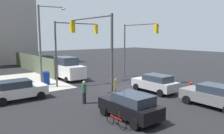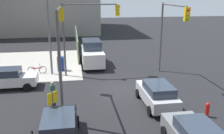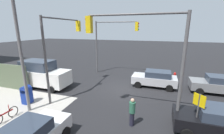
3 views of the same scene
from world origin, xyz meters
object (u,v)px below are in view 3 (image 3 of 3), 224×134
Objects in this scene: traffic_signal_ne_corner at (61,41)px; coupe_silver at (155,78)px; street_lamp_corner at (25,43)px; fire_hydrant at (175,76)px; bicycle_leaning_on_fence at (6,116)px; traffic_signal_nw_corner at (142,47)px; hatchback_gray at (219,84)px; mailbox_blue at (27,94)px; van_white_delivery at (42,74)px; traffic_signal_se_corner at (112,37)px; pedestrian_crossing at (132,112)px; hatchback_black at (217,121)px.

traffic_signal_ne_corner is 1.53× the size of coupe_silver.
street_lamp_corner is 8.51× the size of fire_hydrant.
bicycle_leaning_on_fence is at bearing 74.74° from street_lamp_corner.
traffic_signal_nw_corner is at bearing 164.00° from traffic_signal_ne_corner.
traffic_signal_ne_corner is 2.95m from street_lamp_corner.
mailbox_blue is at bearing 24.68° from hatchback_gray.
coupe_silver is at bearing -161.87° from van_white_delivery.
traffic_signal_nw_corner is 1.53× the size of coupe_silver.
traffic_signal_se_corner and traffic_signal_ne_corner have the same top height.
coupe_silver is 11.20m from van_white_delivery.
traffic_signal_nw_corner is 6.91× the size of fire_hydrant.
street_lamp_corner is 1.80× the size of hatchback_gray.
traffic_signal_se_corner is 1.53× the size of coupe_silver.
traffic_signal_ne_corner is 6.40m from bicycle_leaning_on_fence.
traffic_signal_ne_corner is 3.71× the size of pedestrian_crossing.
street_lamp_corner reaches higher than fire_hydrant.
van_white_delivery is (14.11, -2.80, 0.44)m from hatchback_black.
pedestrian_crossing is (0.28, 0.70, -3.74)m from traffic_signal_nw_corner.
street_lamp_corner reaches higher than traffic_signal_se_corner.
street_lamp_corner is at bearing 75.00° from traffic_signal_se_corner.
traffic_signal_se_corner is 1.57× the size of hatchback_black.
traffic_signal_ne_corner reaches higher than pedestrian_crossing.
street_lamp_corner is 1.93× the size of hatchback_black.
traffic_signal_ne_corner is at bearing -103.33° from bicycle_leaning_on_fence.
van_white_delivery is (5.21, 6.30, -3.34)m from traffic_signal_se_corner.
mailbox_blue is 0.32× the size of hatchback_gray.
coupe_silver is 1.02× the size of hatchback_black.
street_lamp_corner is at bearing 4.15° from hatchback_black.
mailbox_blue is (1.08, -0.44, -3.94)m from street_lamp_corner.
traffic_signal_ne_corner is at bearing -124.81° from mailbox_blue.
fire_hydrant is at bearing 177.70° from traffic_signal_se_corner.
hatchback_black is at bearing 134.36° from traffic_signal_se_corner.
pedestrian_crossing is at bearing -165.28° from bicycle_leaning_on_fence.
pedestrian_crossing is at bearing 81.96° from coupe_silver.
coupe_silver is (2.03, 2.52, 0.36)m from fire_hydrant.
van_white_delivery is (12.67, 6.00, 0.79)m from fire_hydrant.
street_lamp_corner is 4.57× the size of pedestrian_crossing.
traffic_signal_nw_corner is 9.38m from bicycle_leaning_on_fence.
street_lamp_corner reaches higher than mailbox_blue.
traffic_signal_nw_corner is 1.20× the size of van_white_delivery.
mailbox_blue is at bearing -74.72° from bicycle_leaning_on_fence.
mailbox_blue is (1.70, 2.44, -3.85)m from traffic_signal_ne_corner.
fire_hydrant is at bearing -144.58° from traffic_signal_ne_corner.
mailbox_blue is 0.82× the size of bicycle_leaning_on_fence.
traffic_signal_nw_corner is 7.06m from traffic_signal_ne_corner.
traffic_signal_se_corner is at bearing -2.30° from fire_hydrant.
traffic_signal_nw_corner is 3.71× the size of pedestrian_crossing.
traffic_signal_se_corner is 7.19m from coupe_silver.
hatchback_black is (1.96, 6.31, -0.00)m from hatchback_gray.
mailbox_blue is at bearing 114.61° from van_white_delivery.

